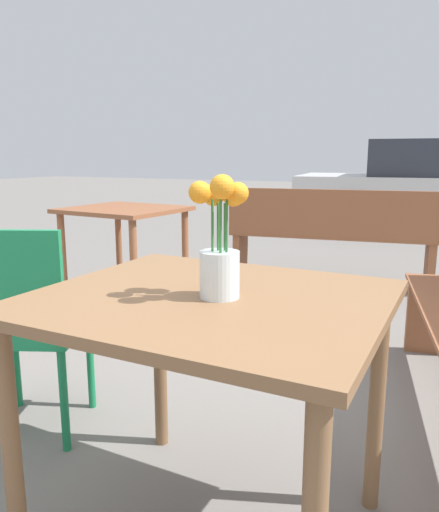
% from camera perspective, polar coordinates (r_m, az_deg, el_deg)
% --- Properties ---
extents(table_front, '(0.94, 0.83, 0.75)m').
position_cam_1_polar(table_front, '(1.40, -1.09, -8.59)').
color(table_front, brown).
rests_on(table_front, ground_plane).
extents(flower_vase, '(0.16, 0.15, 0.33)m').
position_cam_1_polar(flower_vase, '(1.31, 0.06, 0.76)').
color(flower_vase, silver).
rests_on(flower_vase, table_front).
extents(cafe_chair, '(0.53, 0.53, 0.87)m').
position_cam_1_polar(cafe_chair, '(2.10, -21.40, -6.83)').
color(cafe_chair, '#197A47').
rests_on(cafe_chair, ground_plane).
extents(bench_middle, '(1.79, 0.63, 0.85)m').
position_cam_1_polar(bench_middle, '(4.38, 12.55, 2.50)').
color(bench_middle, brown).
rests_on(bench_middle, ground_plane).
extents(table_back, '(0.83, 0.77, 0.75)m').
position_cam_1_polar(table_back, '(3.73, -10.82, 3.50)').
color(table_back, brown).
rests_on(table_back, ground_plane).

